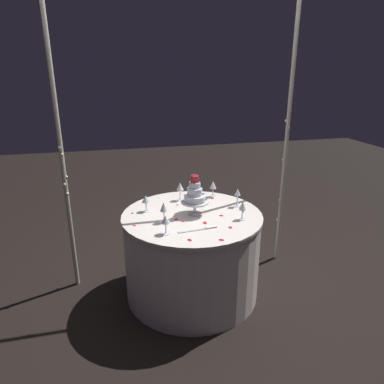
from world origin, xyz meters
TOP-DOWN VIEW (x-y plane):
  - ground_plane at (0.00, 0.00)m, footprint 12.00×12.00m
  - decorative_arch at (0.00, 0.36)m, footprint 2.00×0.06m
  - main_table at (0.00, 0.00)m, footprint 1.13×1.13m
  - tiered_cake at (0.02, 0.00)m, footprint 0.22×0.22m
  - wine_glass_0 at (0.41, 0.08)m, footprint 0.06×0.06m
  - wine_glass_1 at (-0.24, -0.10)m, footprint 0.06×0.06m
  - wine_glass_2 at (-0.35, 0.15)m, footprint 0.06×0.06m
  - wine_glass_3 at (0.28, 0.36)m, footprint 0.06×0.06m
  - wine_glass_4 at (-0.03, 0.34)m, footprint 0.07×0.07m
  - wine_glass_5 at (0.35, -0.19)m, footprint 0.06×0.06m
  - wine_glass_6 at (-0.26, -0.30)m, footprint 0.07×0.07m
  - cake_knife at (-0.01, -0.29)m, footprint 0.30×0.05m
  - rose_petal_0 at (0.26, 0.31)m, footprint 0.04×0.04m
  - rose_petal_1 at (-0.46, 0.13)m, footprint 0.02×0.03m
  - rose_petal_2 at (0.21, -0.31)m, footprint 0.03×0.04m
  - rose_petal_3 at (0.10, 0.30)m, footprint 0.04×0.04m
  - rose_petal_4 at (0.06, -0.18)m, footprint 0.04×0.04m
  - rose_petal_5 at (-0.07, 0.22)m, footprint 0.03×0.02m
  - rose_petal_6 at (0.22, -0.09)m, footprint 0.04×0.04m
  - rose_petal_7 at (-0.14, -0.07)m, footprint 0.04×0.04m
  - rose_petal_8 at (-0.10, -0.12)m, footprint 0.03×0.03m
  - rose_petal_9 at (0.42, -0.05)m, footprint 0.03×0.03m
  - rose_petal_10 at (-0.47, -0.11)m, footprint 0.03×0.03m
  - rose_petal_11 at (0.05, -0.20)m, footprint 0.04×0.04m
  - rose_petal_12 at (0.09, -0.48)m, footprint 0.05×0.04m
  - rose_petal_13 at (-0.12, -0.43)m, footprint 0.04×0.04m
  - rose_petal_14 at (0.11, 0.27)m, footprint 0.03×0.04m

SIDE VIEW (x-z plane):
  - ground_plane at x=0.00m, z-range 0.00..0.00m
  - main_table at x=0.00m, z-range 0.00..0.73m
  - rose_petal_0 at x=0.26m, z-range 0.73..0.73m
  - rose_petal_1 at x=-0.46m, z-range 0.73..0.73m
  - rose_petal_2 at x=0.21m, z-range 0.73..0.73m
  - rose_petal_3 at x=0.10m, z-range 0.73..0.73m
  - rose_petal_4 at x=0.06m, z-range 0.73..0.73m
  - rose_petal_5 at x=-0.07m, z-range 0.73..0.73m
  - rose_petal_6 at x=0.22m, z-range 0.73..0.73m
  - rose_petal_7 at x=-0.14m, z-range 0.73..0.73m
  - rose_petal_8 at x=-0.10m, z-range 0.73..0.73m
  - rose_petal_9 at x=0.42m, z-range 0.73..0.73m
  - rose_petal_10 at x=-0.47m, z-range 0.73..0.73m
  - rose_petal_11 at x=0.05m, z-range 0.73..0.73m
  - rose_petal_12 at x=0.09m, z-range 0.73..0.73m
  - rose_petal_13 at x=-0.12m, z-range 0.73..0.73m
  - rose_petal_14 at x=0.11m, z-range 0.73..0.73m
  - cake_knife at x=-0.01m, z-range 0.73..0.74m
  - wine_glass_2 at x=-0.35m, z-range 0.76..0.90m
  - wine_glass_6 at x=-0.26m, z-range 0.76..0.90m
  - wine_glass_5 at x=0.35m, z-range 0.76..0.91m
  - wine_glass_3 at x=0.28m, z-range 0.76..0.91m
  - wine_glass_0 at x=0.41m, z-range 0.77..0.92m
  - wine_glass_1 at x=-0.24m, z-range 0.76..0.92m
  - wine_glass_4 at x=-0.03m, z-range 0.77..0.93m
  - tiered_cake at x=0.02m, z-range 0.73..1.05m
  - decorative_arch at x=0.00m, z-range 0.34..2.84m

